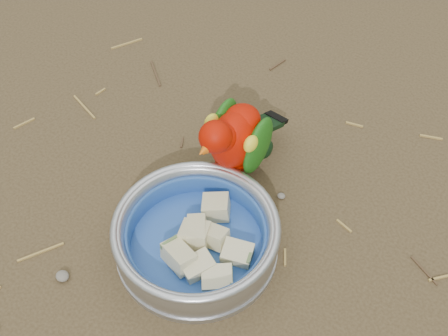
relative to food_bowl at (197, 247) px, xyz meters
The scene contains 6 objects.
ground 0.04m from the food_bowl, 72.78° to the right, with size 60.00×60.00×0.00m, color #483923.
food_bowl is the anchor object (origin of this frame).
bowl_wall 0.03m from the food_bowl, ahead, with size 0.22×0.22×0.04m, color #B2B2BA, non-canonical shape.
fruit_wedges 0.02m from the food_bowl, behind, with size 0.13×0.13×0.03m, color beige, non-canonical shape.
lory_parrot 0.16m from the food_bowl, 100.98° to the left, with size 0.09×0.18×0.15m, color #AD0E00, non-canonical shape.
ground_debris 0.06m from the food_bowl, 62.30° to the left, with size 0.90×0.80×0.01m, color #A17F41, non-canonical shape.
Camera 1 is at (0.28, -0.34, 0.74)m, focal length 50.00 mm.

